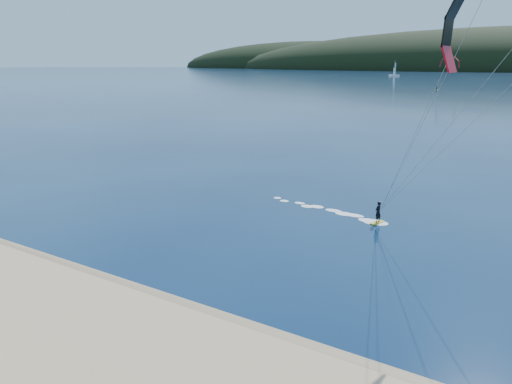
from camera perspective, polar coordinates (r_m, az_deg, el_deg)
ground at (r=24.68m, az=-22.65°, el=-14.96°), size 1800.00×1800.00×0.00m
wet_sand at (r=27.06m, az=-14.75°, el=-11.40°), size 220.00×2.50×0.10m
kitesurfer_far at (r=223.67m, az=21.40°, el=13.39°), size 9.44×5.26×12.05m
sailboat at (r=424.80m, az=15.66°, el=12.87°), size 8.41×5.51×12.17m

